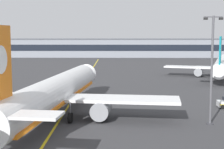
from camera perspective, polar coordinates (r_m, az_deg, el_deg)
taxiway_centreline at (r=61.95m, az=-6.10°, el=-3.59°), size 1.51×180.00×0.01m
airliner_foreground at (r=45.87m, az=-9.38°, el=-2.97°), size 32.34×41.50×11.65m
airliner_background at (r=92.09m, az=17.27°, el=1.37°), size 28.45×35.99×10.39m
apron_lamp_post at (r=43.79m, az=15.80°, el=0.98°), size 2.24×0.90×13.04m
terminal_building at (r=166.73m, az=-0.73°, el=4.35°), size 126.12×12.40×8.72m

